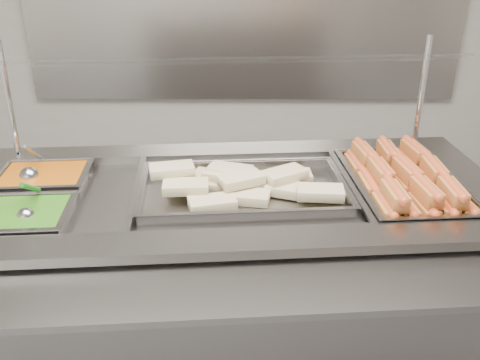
{
  "coord_description": "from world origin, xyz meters",
  "views": [
    {
      "loc": [
        -0.01,
        -1.32,
        1.68
      ],
      "look_at": [
        -0.02,
        0.33,
        0.92
      ],
      "focal_mm": 40.0,
      "sensor_mm": 36.0,
      "label": 1
    }
  ],
  "objects_px": {
    "pan_wraps": "(243,193)",
    "steam_counter": "(227,295)",
    "ladle": "(30,175)",
    "serving_spoon": "(27,211)",
    "pan_hotdogs": "(403,191)",
    "sneeze_guard": "(221,65)"
  },
  "relations": [
    {
      "from": "sneeze_guard",
      "to": "ladle",
      "type": "height_order",
      "value": "sneeze_guard"
    },
    {
      "from": "pan_wraps",
      "to": "ladle",
      "type": "height_order",
      "value": "ladle"
    },
    {
      "from": "sneeze_guard",
      "to": "pan_hotdogs",
      "type": "xyz_separation_m",
      "value": [
        0.64,
        -0.17,
        -0.41
      ]
    },
    {
      "from": "steam_counter",
      "to": "ladle",
      "type": "distance_m",
      "value": 0.84
    },
    {
      "from": "steam_counter",
      "to": "pan_hotdogs",
      "type": "distance_m",
      "value": 0.75
    },
    {
      "from": "sneeze_guard",
      "to": "pan_wraps",
      "type": "bearing_deg",
      "value": -70.16
    },
    {
      "from": "sneeze_guard",
      "to": "pan_wraps",
      "type": "relative_size",
      "value": 2.35
    },
    {
      "from": "pan_wraps",
      "to": "serving_spoon",
      "type": "bearing_deg",
      "value": -162.99
    },
    {
      "from": "steam_counter",
      "to": "serving_spoon",
      "type": "distance_m",
      "value": 0.79
    },
    {
      "from": "pan_wraps",
      "to": "ladle",
      "type": "relative_size",
      "value": 3.69
    },
    {
      "from": "steam_counter",
      "to": "serving_spoon",
      "type": "bearing_deg",
      "value": -161.82
    },
    {
      "from": "steam_counter",
      "to": "serving_spoon",
      "type": "height_order",
      "value": "serving_spoon"
    },
    {
      "from": "pan_wraps",
      "to": "pan_hotdogs",
      "type": "bearing_deg",
      "value": 4.49
    },
    {
      "from": "sneeze_guard",
      "to": "ladle",
      "type": "relative_size",
      "value": 8.68
    },
    {
      "from": "pan_wraps",
      "to": "steam_counter",
      "type": "bearing_deg",
      "value": -175.51
    },
    {
      "from": "sneeze_guard",
      "to": "serving_spoon",
      "type": "height_order",
      "value": "sneeze_guard"
    },
    {
      "from": "pan_wraps",
      "to": "ladle",
      "type": "distance_m",
      "value": 0.76
    },
    {
      "from": "steam_counter",
      "to": "pan_wraps",
      "type": "bearing_deg",
      "value": 4.49
    },
    {
      "from": "steam_counter",
      "to": "pan_hotdogs",
      "type": "height_order",
      "value": "pan_hotdogs"
    },
    {
      "from": "pan_wraps",
      "to": "serving_spoon",
      "type": "distance_m",
      "value": 0.69
    },
    {
      "from": "pan_wraps",
      "to": "serving_spoon",
      "type": "height_order",
      "value": "serving_spoon"
    },
    {
      "from": "pan_wraps",
      "to": "serving_spoon",
      "type": "relative_size",
      "value": 3.92
    }
  ]
}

